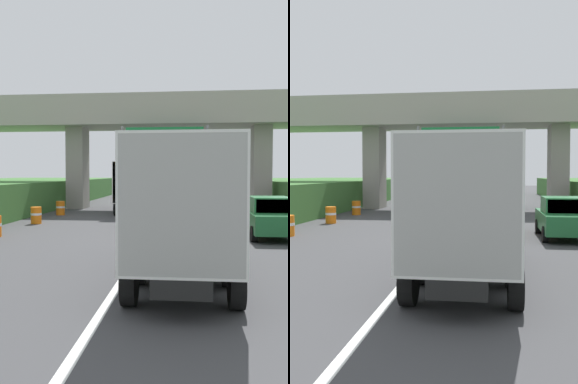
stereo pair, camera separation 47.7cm
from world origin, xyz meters
The scene contains 10 objects.
lane_centre_stripe centered at (0.00, 29.20, 0.00)m, with size 0.20×98.40×0.01m, color white.
overpass_bridge centered at (0.00, 36.50, 6.40)m, with size 40.00×4.80×8.39m.
overhead_highway_sign centered at (0.00, 32.78, 4.40)m, with size 5.88×0.18×5.89m.
truck_black centered at (-1.84, 33.16, 1.93)m, with size 2.44×7.30×3.44m.
truck_red centered at (-1.69, 61.16, 1.93)m, with size 2.44×7.30×3.44m.
truck_silver centered at (1.55, 15.11, 1.93)m, with size 2.44×7.30×3.44m.
car_orange centered at (1.70, 23.66, 0.86)m, with size 1.86×4.10×1.72m.
car_green centered at (5.03, 22.50, 0.86)m, with size 1.86×4.10×1.72m.
construction_barrel_4 centered at (-6.47, 26.20, 0.46)m, with size 0.57×0.57×0.90m.
construction_barrel_5 centered at (-6.60, 30.93, 0.46)m, with size 0.57×0.57×0.90m.
Camera 2 is at (2.16, 4.47, 2.69)m, focal length 39.59 mm.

